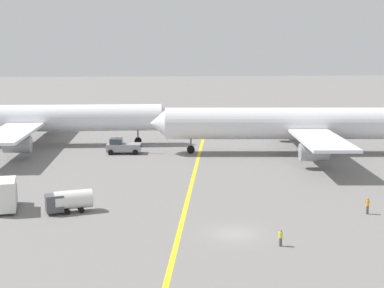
{
  "coord_description": "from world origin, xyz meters",
  "views": [
    {
      "loc": [
        -8.05,
        -52.03,
        17.56
      ],
      "look_at": [
        -1.83,
        27.91,
        4.0
      ],
      "focal_mm": 53.69,
      "sensor_mm": 36.0,
      "label": 1
    }
  ],
  "objects": [
    {
      "name": "airliner_at_gate_left",
      "position": [
        -27.81,
        52.16,
        4.85
      ],
      "size": [
        48.78,
        48.29,
        15.65
      ],
      "color": "white",
      "rests_on": "ground"
    },
    {
      "name": "ground_crew_ramp_agent_by_cones",
      "position": [
        3.64,
        -3.78,
        0.8
      ],
      "size": [
        0.36,
        0.5,
        1.54
      ],
      "color": "#4C4C51",
      "rests_on": "ground"
    },
    {
      "name": "gse_fuel_bowser_stubby",
      "position": [
        -16.66,
        8.43,
        1.33
      ],
      "size": [
        5.23,
        3.16,
        2.4
      ],
      "color": "silver",
      "rests_on": "ground"
    },
    {
      "name": "ground_plane",
      "position": [
        0.0,
        0.0,
        0.0
      ],
      "size": [
        600.0,
        600.0,
        0.0
      ],
      "primitive_type": "plane",
      "color": "slate"
    },
    {
      "name": "taxiway_stripe",
      "position": [
        -3.9,
        10.0,
        0.0
      ],
      "size": [
        16.84,
        118.95,
        0.01
      ],
      "primitive_type": "cube",
      "rotation": [
        0.0,
        0.0,
        -0.14
      ],
      "color": "yellow",
      "rests_on": "ground"
    },
    {
      "name": "ground_crew_marshaller_foreground",
      "position": [
        15.16,
        5.36,
        0.92
      ],
      "size": [
        0.39,
        0.44,
        1.75
      ],
      "color": "#4C4C51",
      "rests_on": "ground"
    },
    {
      "name": "pushback_tug",
      "position": [
        -12.3,
        42.9,
        1.21
      ],
      "size": [
        8.89,
        3.39,
        2.86
      ],
      "color": "gray",
      "rests_on": "ground"
    },
    {
      "name": "gse_catering_truck_tall",
      "position": [
        -23.7,
        9.98,
        1.76
      ],
      "size": [
        3.4,
        6.17,
        3.5
      ],
      "color": "gray",
      "rests_on": "ground"
    },
    {
      "name": "airliner_being_pushed",
      "position": [
        16.35,
        40.84,
        4.93
      ],
      "size": [
        47.76,
        44.52,
        14.75
      ],
      "color": "silver",
      "rests_on": "ground"
    }
  ]
}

